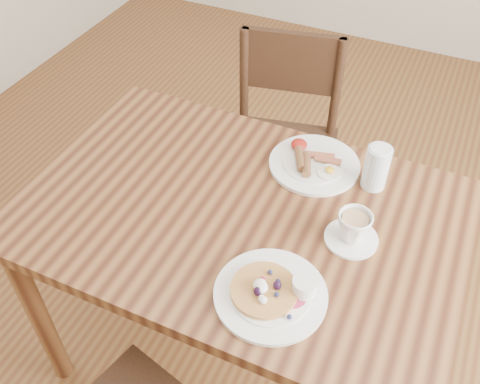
{
  "coord_description": "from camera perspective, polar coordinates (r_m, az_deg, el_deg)",
  "views": [
    {
      "loc": [
        0.42,
        -0.92,
        1.81
      ],
      "look_at": [
        0.0,
        0.0,
        0.82
      ],
      "focal_mm": 40.0,
      "sensor_mm": 36.0,
      "label": 1
    }
  ],
  "objects": [
    {
      "name": "ground",
      "position": [
        2.07,
        0.0,
        -16.45
      ],
      "size": [
        5.0,
        5.0,
        0.0
      ],
      "primitive_type": "plane",
      "color": "brown",
      "rests_on": "ground"
    },
    {
      "name": "breakfast_plate",
      "position": [
        1.61,
        7.8,
        3.12
      ],
      "size": [
        0.27,
        0.27,
        0.04
      ],
      "color": "white",
      "rests_on": "dining_table"
    },
    {
      "name": "chair_far",
      "position": [
        2.11,
        4.47,
        5.55
      ],
      "size": [
        0.5,
        0.5,
        0.88
      ],
      "rotation": [
        0.0,
        0.0,
        3.35
      ],
      "color": "#331F12",
      "rests_on": "ground"
    },
    {
      "name": "pancake_plate",
      "position": [
        1.28,
        3.5,
        -10.63
      ],
      "size": [
        0.27,
        0.27,
        0.06
      ],
      "color": "white",
      "rests_on": "dining_table"
    },
    {
      "name": "teacup_saucer",
      "position": [
        1.39,
        11.98,
        -3.87
      ],
      "size": [
        0.14,
        0.14,
        0.09
      ],
      "color": "white",
      "rests_on": "dining_table"
    },
    {
      "name": "dining_table",
      "position": [
        1.54,
        0.0,
        -4.51
      ],
      "size": [
        1.2,
        0.8,
        0.75
      ],
      "color": "brown",
      "rests_on": "ground"
    },
    {
      "name": "water_glass",
      "position": [
        1.54,
        14.34,
        2.55
      ],
      "size": [
        0.07,
        0.07,
        0.13
      ],
      "primitive_type": "cylinder",
      "color": "silver",
      "rests_on": "dining_table"
    }
  ]
}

